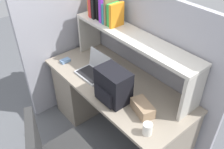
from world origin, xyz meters
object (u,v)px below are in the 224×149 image
object	(u,v)px
laptop	(95,70)
paper_cup	(147,129)
computer_mouse	(65,61)
tissue_box	(143,108)
backpack	(113,86)

from	to	relation	value
laptop	paper_cup	distance (m)	0.89
computer_mouse	tissue_box	bearing A→B (deg)	3.64
backpack	tissue_box	size ratio (longest dim) A/B	1.39
computer_mouse	tissue_box	distance (m)	1.08
backpack	tissue_box	distance (m)	0.32
laptop	paper_cup	xyz separation A→B (m)	(0.88, -0.15, 0.00)
laptop	tissue_box	xyz separation A→B (m)	(0.70, -0.02, -0.00)
tissue_box	paper_cup	bearing A→B (deg)	-21.06
tissue_box	laptop	bearing A→B (deg)	-166.55
paper_cup	tissue_box	size ratio (longest dim) A/B	0.46
computer_mouse	paper_cup	bearing A→B (deg)	-3.15
backpack	paper_cup	distance (m)	0.48
backpack	computer_mouse	bearing A→B (deg)	-178.56
backpack	paper_cup	size ratio (longest dim) A/B	3.00
tissue_box	backpack	bearing A→B (deg)	-149.31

